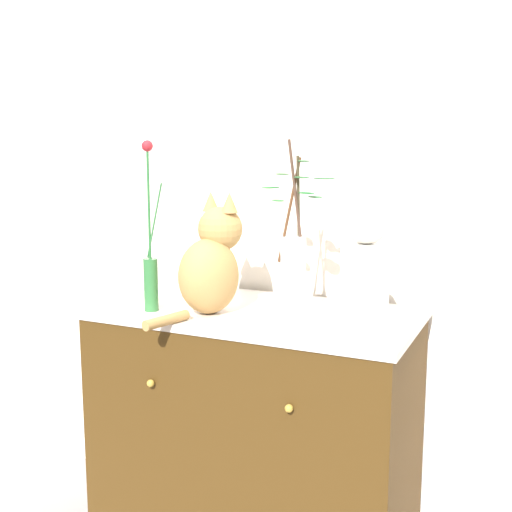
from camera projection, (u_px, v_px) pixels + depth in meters
wall_back at (296, 180)px, 2.31m from camera, size 4.40×0.08×2.60m
sideboard at (256, 436)px, 2.14m from camera, size 1.05×0.56×0.89m
cat_sitting at (211, 263)px, 2.01m from camera, size 0.23×0.40×0.39m
vase_slim_green at (151, 266)px, 2.03m from camera, size 0.08×0.05×0.55m
bowl_porcelain at (292, 311)px, 1.94m from camera, size 0.18×0.18×0.06m
vase_glass_clear at (293, 260)px, 1.91m from camera, size 0.24×0.16×0.50m
jar_lidded_porcelain at (365, 278)px, 1.80m from camera, size 0.11×0.11×0.34m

